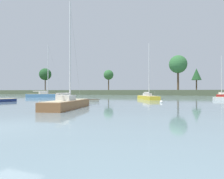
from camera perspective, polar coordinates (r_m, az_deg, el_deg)
name	(u,v)px	position (r m, az deg, el deg)	size (l,w,h in m)	color
ground_plane	(4,127)	(10.43, -28.13, -9.30)	(449.41, 449.41, 0.00)	gray
far_shore_bank	(175,92)	(98.63, 17.45, -0.73)	(202.24, 50.36, 1.95)	#4C563D
dinghy_cream	(88,101)	(30.21, -6.67, -3.21)	(2.79, 3.36, 0.50)	beige
sailboat_yellow	(148,98)	(38.58, 10.11, -2.43)	(5.56, 7.57, 10.94)	gold
sailboat_skyblue	(45,96)	(53.16, -18.43, -1.81)	(8.11, 8.24, 13.81)	#669ECC
sailboat_red	(222,96)	(59.82, 28.57, -1.66)	(3.24, 7.94, 11.23)	#B2231E
sailboat_wood	(68,106)	(19.20, -12.46, -4.52)	(3.65, 7.98, 10.76)	brown
dinghy_navy	(3,101)	(34.18, -28.34, -2.79)	(2.28, 3.72, 0.63)	navy
mooring_buoy_white	(161,102)	(28.42, 13.78, -3.48)	(0.46, 0.46, 0.51)	white
shore_tree_left	(45,74)	(126.35, -18.34, 4.09)	(7.09, 7.09, 13.05)	brown
shore_tree_left_mid	(178,64)	(79.35, 18.15, 6.76)	(6.62, 6.62, 12.88)	brown
shore_tree_center_right	(196,74)	(87.34, 22.75, 3.97)	(3.81, 3.81, 8.65)	brown
shore_tree_center	(109,75)	(108.92, -0.98, 4.12)	(5.33, 5.33, 10.95)	brown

